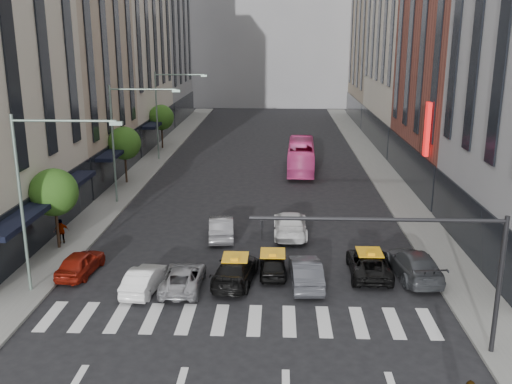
# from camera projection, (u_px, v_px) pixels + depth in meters

# --- Properties ---
(ground) EXTENTS (160.00, 160.00, 0.00)m
(ground) POSITION_uv_depth(u_px,v_px,m) (239.00, 336.00, 24.96)
(ground) COLOR black
(ground) RESTS_ON ground
(sidewalk_left) EXTENTS (3.00, 96.00, 0.15)m
(sidewalk_left) POSITION_uv_depth(u_px,v_px,m) (141.00, 173.00, 54.28)
(sidewalk_left) COLOR slate
(sidewalk_left) RESTS_ON ground
(sidewalk_right) EXTENTS (3.00, 96.00, 0.15)m
(sidewalk_right) POSITION_uv_depth(u_px,v_px,m) (384.00, 175.00, 53.38)
(sidewalk_right) COLOR slate
(sidewalk_right) RESTS_ON ground
(building_left_b) EXTENTS (8.00, 16.00, 24.00)m
(building_left_b) POSITION_uv_depth(u_px,v_px,m) (65.00, 44.00, 49.39)
(building_left_b) COLOR tan
(building_left_b) RESTS_ON ground
(building_left_d) EXTENTS (8.00, 18.00, 30.00)m
(building_left_d) POSITION_uv_depth(u_px,v_px,m) (154.00, 19.00, 84.22)
(building_left_d) COLOR gray
(building_left_d) RESTS_ON ground
(building_right_b) EXTENTS (8.00, 18.00, 26.00)m
(building_right_b) POSITION_uv_depth(u_px,v_px,m) (467.00, 32.00, 46.83)
(building_right_b) COLOR brown
(building_right_b) RESTS_ON ground
(building_right_d) EXTENTS (8.00, 18.00, 28.00)m
(building_right_d) POSITION_uv_depth(u_px,v_px,m) (385.00, 26.00, 83.15)
(building_right_d) COLOR tan
(building_right_d) RESTS_ON ground
(building_far) EXTENTS (30.00, 10.00, 36.00)m
(building_far) POSITION_uv_depth(u_px,v_px,m) (271.00, 4.00, 102.01)
(building_far) COLOR gray
(building_far) RESTS_ON ground
(tree_near) EXTENTS (2.88, 2.88, 4.95)m
(tree_near) POSITION_uv_depth(u_px,v_px,m) (54.00, 192.00, 34.08)
(tree_near) COLOR black
(tree_near) RESTS_ON sidewalk_left
(tree_mid) EXTENTS (2.88, 2.88, 4.95)m
(tree_mid) POSITION_uv_depth(u_px,v_px,m) (124.00, 143.00, 49.49)
(tree_mid) COLOR black
(tree_mid) RESTS_ON sidewalk_left
(tree_far) EXTENTS (2.88, 2.88, 4.95)m
(tree_far) POSITION_uv_depth(u_px,v_px,m) (161.00, 117.00, 64.90)
(tree_far) COLOR black
(tree_far) RESTS_ON sidewalk_left
(streetlamp_near) EXTENTS (5.38, 0.25, 9.00)m
(streetlamp_near) POSITION_uv_depth(u_px,v_px,m) (38.00, 181.00, 27.63)
(streetlamp_near) COLOR gray
(streetlamp_near) RESTS_ON sidewalk_left
(streetlamp_mid) EXTENTS (5.38, 0.25, 9.00)m
(streetlamp_mid) POSITION_uv_depth(u_px,v_px,m) (125.00, 129.00, 43.04)
(streetlamp_mid) COLOR gray
(streetlamp_mid) RESTS_ON sidewalk_left
(streetlamp_far) EXTENTS (5.38, 0.25, 9.00)m
(streetlamp_far) POSITION_uv_depth(u_px,v_px,m) (166.00, 104.00, 58.45)
(streetlamp_far) COLOR gray
(streetlamp_far) RESTS_ON sidewalk_left
(traffic_signal) EXTENTS (10.10, 0.20, 6.00)m
(traffic_signal) POSITION_uv_depth(u_px,v_px,m) (431.00, 252.00, 22.50)
(traffic_signal) COLOR black
(traffic_signal) RESTS_ON ground
(liberty_sign) EXTENTS (0.30, 0.70, 4.00)m
(liberty_sign) POSITION_uv_depth(u_px,v_px,m) (427.00, 129.00, 42.13)
(liberty_sign) COLOR red
(liberty_sign) RESTS_ON ground
(car_red) EXTENTS (1.93, 4.04, 1.33)m
(car_red) POSITION_uv_depth(u_px,v_px,m) (80.00, 263.00, 31.29)
(car_red) COLOR maroon
(car_red) RESTS_ON ground
(car_white_front) EXTENTS (1.77, 4.00, 1.28)m
(car_white_front) POSITION_uv_depth(u_px,v_px,m) (144.00, 279.00, 29.25)
(car_white_front) COLOR white
(car_white_front) RESTS_ON ground
(car_silver) EXTENTS (2.05, 4.41, 1.22)m
(car_silver) POSITION_uv_depth(u_px,v_px,m) (183.00, 277.00, 29.57)
(car_silver) COLOR #95959A
(car_silver) RESTS_ON ground
(taxi_left) EXTENTS (2.55, 5.04, 1.40)m
(taxi_left) POSITION_uv_depth(u_px,v_px,m) (235.00, 270.00, 30.25)
(taxi_left) COLOR black
(taxi_left) RESTS_ON ground
(taxi_center) EXTENTS (1.60, 3.69, 1.24)m
(taxi_center) POSITION_uv_depth(u_px,v_px,m) (273.00, 264.00, 31.25)
(taxi_center) COLOR black
(taxi_center) RESTS_ON ground
(car_grey_mid) EXTENTS (1.79, 4.52, 1.46)m
(car_grey_mid) POSITION_uv_depth(u_px,v_px,m) (306.00, 272.00, 29.92)
(car_grey_mid) COLOR #393A40
(car_grey_mid) RESTS_ON ground
(taxi_right) EXTENTS (2.28, 4.76, 1.31)m
(taxi_right) POSITION_uv_depth(u_px,v_px,m) (369.00, 264.00, 31.21)
(taxi_right) COLOR black
(taxi_right) RESTS_ON ground
(car_grey_curb) EXTENTS (2.64, 5.37, 1.50)m
(car_grey_curb) POSITION_uv_depth(u_px,v_px,m) (414.00, 264.00, 30.90)
(car_grey_curb) COLOR #393C40
(car_grey_curb) RESTS_ON ground
(car_row2_left) EXTENTS (1.96, 4.54, 1.45)m
(car_row2_left) POSITION_uv_depth(u_px,v_px,m) (221.00, 227.00, 36.93)
(car_row2_left) COLOR gray
(car_row2_left) RESTS_ON ground
(car_row2_right) EXTENTS (2.18, 5.30, 1.53)m
(car_row2_right) POSITION_uv_depth(u_px,v_px,m) (290.00, 224.00, 37.44)
(car_row2_right) COLOR white
(car_row2_right) RESTS_ON ground
(bus) EXTENTS (2.82, 10.41, 2.88)m
(bus) POSITION_uv_depth(u_px,v_px,m) (301.00, 156.00, 55.01)
(bus) COLOR #EC4595
(bus) RESTS_ON ground
(pedestrian_far) EXTENTS (1.00, 0.68, 1.58)m
(pedestrian_far) POSITION_uv_depth(u_px,v_px,m) (61.00, 231.00, 35.48)
(pedestrian_far) COLOR gray
(pedestrian_far) RESTS_ON sidewalk_left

